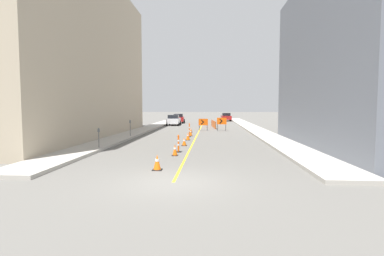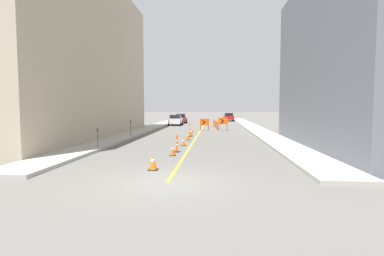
% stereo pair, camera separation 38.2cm
% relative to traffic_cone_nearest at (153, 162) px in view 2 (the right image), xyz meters
% --- Properties ---
extents(ground_plane, '(300.00, 300.00, 0.00)m').
position_rel_traffic_cone_nearest_xyz_m(ground_plane, '(0.99, -2.13, -0.35)').
color(ground_plane, '#605E59').
extents(lane_stripe, '(0.12, 57.79, 0.01)m').
position_rel_traffic_cone_nearest_xyz_m(lane_stripe, '(0.99, 26.76, -0.34)').
color(lane_stripe, gold).
rests_on(lane_stripe, ground_plane).
extents(sidewalk_left, '(2.28, 57.79, 0.18)m').
position_rel_traffic_cone_nearest_xyz_m(sidewalk_left, '(-5.67, 26.76, -0.26)').
color(sidewalk_left, '#ADA89E').
rests_on(sidewalk_left, ground_plane).
extents(sidewalk_right, '(2.28, 57.79, 0.18)m').
position_rel_traffic_cone_nearest_xyz_m(sidewalk_right, '(7.66, 26.76, -0.26)').
color(sidewalk_right, '#ADA89E').
rests_on(sidewalk_right, ground_plane).
extents(building_facade_left, '(6.00, 25.60, 14.80)m').
position_rel_traffic_cone_nearest_xyz_m(building_facade_left, '(-9.81, 13.74, 7.05)').
color(building_facade_left, tan).
rests_on(building_facade_left, ground_plane).
extents(building_facade_right, '(6.00, 17.07, 11.79)m').
position_rel_traffic_cone_nearest_xyz_m(building_facade_right, '(11.80, 7.52, 5.55)').
color(building_facade_right, slate).
rests_on(building_facade_right, ground_plane).
extents(traffic_cone_nearest, '(0.42, 0.42, 0.70)m').
position_rel_traffic_cone_nearest_xyz_m(traffic_cone_nearest, '(0.00, 0.00, 0.00)').
color(traffic_cone_nearest, black).
rests_on(traffic_cone_nearest, ground_plane).
extents(traffic_cone_second, '(0.35, 0.35, 0.67)m').
position_rel_traffic_cone_nearest_xyz_m(traffic_cone_second, '(0.32, 3.96, -0.02)').
color(traffic_cone_second, black).
rests_on(traffic_cone_second, ground_plane).
extents(traffic_cone_third, '(0.39, 0.39, 0.59)m').
position_rel_traffic_cone_nearest_xyz_m(traffic_cone_third, '(0.45, 8.41, -0.05)').
color(traffic_cone_third, black).
rests_on(traffic_cone_third, ground_plane).
extents(traffic_cone_fourth, '(0.42, 0.42, 0.64)m').
position_rel_traffic_cone_nearest_xyz_m(traffic_cone_fourth, '(0.44, 11.99, -0.03)').
color(traffic_cone_fourth, black).
rests_on(traffic_cone_fourth, ground_plane).
extents(traffic_cone_fifth, '(0.35, 0.35, 0.68)m').
position_rel_traffic_cone_nearest_xyz_m(traffic_cone_fifth, '(0.44, 15.59, -0.01)').
color(traffic_cone_fifth, black).
rests_on(traffic_cone_fifth, ground_plane).
extents(traffic_cone_farthest, '(0.33, 0.33, 0.56)m').
position_rel_traffic_cone_nearest_xyz_m(traffic_cone_farthest, '(0.18, 19.62, -0.07)').
color(traffic_cone_farthest, black).
rests_on(traffic_cone_farthest, ground_plane).
extents(delineator_post_front, '(0.35, 0.35, 1.08)m').
position_rel_traffic_cone_nearest_xyz_m(delineator_post_front, '(0.37, 5.31, 0.11)').
color(delineator_post_front, black).
rests_on(delineator_post_front, ground_plane).
extents(delineator_post_rear, '(0.29, 0.29, 1.29)m').
position_rel_traffic_cone_nearest_xyz_m(delineator_post_rear, '(0.36, 14.73, 0.22)').
color(delineator_post_rear, black).
rests_on(delineator_post_rear, ground_plane).
extents(arrow_barricade_primary, '(1.10, 0.16, 1.40)m').
position_rel_traffic_cone_nearest_xyz_m(arrow_barricade_primary, '(1.46, 22.28, 0.61)').
color(arrow_barricade_primary, '#EF560C').
rests_on(arrow_barricade_primary, ground_plane).
extents(arrow_barricade_secondary, '(1.11, 0.16, 1.54)m').
position_rel_traffic_cone_nearest_xyz_m(arrow_barricade_secondary, '(3.62, 21.93, 0.74)').
color(arrow_barricade_secondary, '#EF560C').
rests_on(arrow_barricade_secondary, ground_plane).
extents(safety_mesh_fence, '(0.60, 6.76, 0.94)m').
position_rel_traffic_cone_nearest_xyz_m(safety_mesh_fence, '(2.71, 27.43, 0.12)').
color(safety_mesh_fence, '#EF560C').
rests_on(safety_mesh_fence, ground_plane).
extents(parked_car_curb_near, '(1.94, 4.33, 1.59)m').
position_rel_traffic_cone_nearest_xyz_m(parked_car_curb_near, '(-3.30, 32.06, 0.45)').
color(parked_car_curb_near, silver).
rests_on(parked_car_curb_near, ground_plane).
extents(parked_car_curb_mid, '(2.05, 4.40, 1.59)m').
position_rel_traffic_cone_nearest_xyz_m(parked_car_curb_mid, '(-3.25, 38.39, 0.45)').
color(parked_car_curb_mid, maroon).
rests_on(parked_car_curb_mid, ground_plane).
extents(parked_car_curb_far, '(1.97, 4.37, 1.59)m').
position_rel_traffic_cone_nearest_xyz_m(parked_car_curb_far, '(5.32, 46.24, 0.45)').
color(parked_car_curb_far, maroon).
rests_on(parked_car_curb_far, ground_plane).
extents(parking_meter_near_curb, '(0.12, 0.11, 1.28)m').
position_rel_traffic_cone_nearest_xyz_m(parking_meter_near_curb, '(-4.88, 5.83, 0.74)').
color(parking_meter_near_curb, '#4C4C51').
rests_on(parking_meter_near_curb, sidewalk_left).
extents(parking_meter_far_curb, '(0.12, 0.11, 1.46)m').
position_rel_traffic_cone_nearest_xyz_m(parking_meter_far_curb, '(-4.88, 13.39, 0.85)').
color(parking_meter_far_curb, '#4C4C51').
rests_on(parking_meter_far_curb, sidewalk_left).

